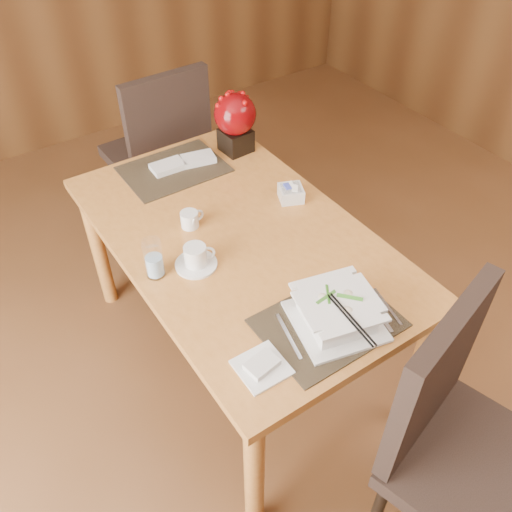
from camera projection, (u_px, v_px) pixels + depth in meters
ground at (320, 447)px, 2.28m from camera, size 6.00×6.00×0.00m
dining_table at (239, 253)px, 2.20m from camera, size 0.90×1.50×0.75m
placemat_near at (328, 323)px, 1.80m from camera, size 0.45×0.33×0.01m
placemat_far at (174, 169)px, 2.47m from camera, size 0.45×0.33×0.01m
soup_setting at (337, 312)px, 1.76m from camera, size 0.33×0.33×0.11m
coffee_cup at (196, 258)px, 1.98m from camera, size 0.16×0.16×0.09m
water_glass at (154, 258)px, 1.92m from camera, size 0.08×0.08×0.16m
creamer_jug at (190, 219)px, 2.15m from camera, size 0.09×0.09×0.07m
sugar_caddy at (291, 193)px, 2.29m from camera, size 0.13×0.13×0.06m
berry_decor at (235, 119)px, 2.48m from camera, size 0.19×0.19×0.29m
napkins_far at (185, 162)px, 2.48m from camera, size 0.31×0.15×0.03m
bread_plate at (262, 367)px, 1.66m from camera, size 0.15×0.15×0.01m
near_chair at (460, 437)px, 1.66m from camera, size 0.61×0.62×1.07m
far_chair at (161, 147)px, 2.92m from camera, size 0.50×0.50×1.04m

